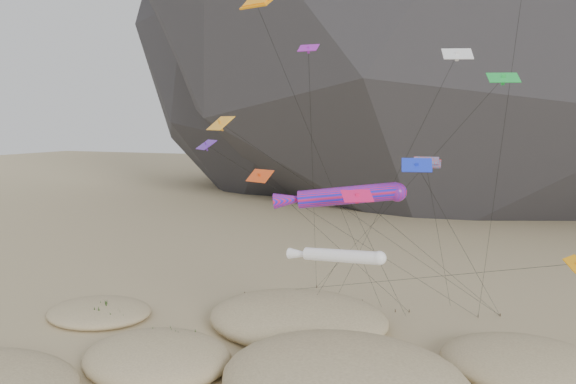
# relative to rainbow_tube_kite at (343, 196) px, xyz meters

# --- Properties ---
(dunes) EXTENTS (50.67, 39.38, 4.54)m
(dunes) POSITION_rel_rainbow_tube_kite_xyz_m (-3.84, -3.53, -12.34)
(dunes) COLOR #CCB789
(dunes) RESTS_ON ground
(dune_grass) EXTENTS (42.32, 28.82, 1.47)m
(dune_grass) POSITION_rel_rainbow_tube_kite_xyz_m (-3.97, -4.20, -12.25)
(dune_grass) COLOR black
(dune_grass) RESTS_ON ground
(kite_stakes) EXTENTS (25.43, 5.14, 0.30)m
(kite_stakes) POSITION_rel_rainbow_tube_kite_xyz_m (-1.17, 16.55, -12.93)
(kite_stakes) COLOR #3F2D1E
(kite_stakes) RESTS_ON ground
(rainbow_tube_kite) EXTENTS (9.07, 16.17, 14.11)m
(rainbow_tube_kite) POSITION_rel_rainbow_tube_kite_xyz_m (0.00, 0.00, 0.00)
(rainbow_tube_kite) COLOR #E51841
(rainbow_tube_kite) RESTS_ON ground
(white_tube_kite) EXTENTS (10.57, 15.42, 9.63)m
(white_tube_kite) POSITION_rel_rainbow_tube_kite_xyz_m (-0.27, -0.27, -4.21)
(white_tube_kite) COLOR white
(white_tube_kite) RESTS_ON ground
(orange_parafoil) EXTENTS (8.57, 14.23, 27.63)m
(orange_parafoil) POSITION_rel_rainbow_tube_kite_xyz_m (-7.63, 2.86, 13.70)
(orange_parafoil) COLOR orange
(orange_parafoil) RESTS_ON ground
(multi_parafoil) EXTENTS (2.01, 18.23, 15.85)m
(multi_parafoil) POSITION_rel_rainbow_tube_kite_xyz_m (5.43, 1.59, 2.11)
(multi_parafoil) COLOR red
(multi_parafoil) RESTS_ON ground
(delta_kites) EXTENTS (30.57, 23.69, 28.37)m
(delta_kites) POSITION_rel_rainbow_tube_kite_xyz_m (0.26, 3.75, 4.03)
(delta_kites) COLOR #1932DA
(delta_kites) RESTS_ON ground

